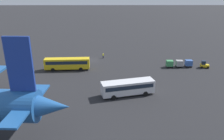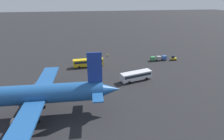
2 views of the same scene
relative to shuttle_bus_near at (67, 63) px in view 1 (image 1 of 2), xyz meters
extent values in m
plane|color=#232326|center=(-6.27, -8.94, -2.00)|extent=(600.00, 600.00, 0.00)
cone|color=#1E5193|center=(-3.43, 31.85, 4.04)|extent=(6.24, 4.48, 4.18)
cube|color=navy|center=(-0.33, 31.69, 10.08)|extent=(3.45, 0.53, 7.43)
cube|color=#1E5193|center=(-0.67, 31.71, 4.51)|extent=(3.00, 12.18, 0.28)
cube|color=gold|center=(0.00, 0.00, -0.10)|extent=(12.58, 3.13, 2.89)
cube|color=#192333|center=(0.00, 0.00, 0.40)|extent=(11.59, 3.12, 0.92)
cylinder|color=black|center=(3.80, 1.51, -1.50)|extent=(1.01, 0.35, 1.00)
cylinder|color=black|center=(3.93, -1.14, -1.50)|extent=(1.01, 0.35, 1.00)
cylinder|color=black|center=(-3.93, 1.14, -1.50)|extent=(1.01, 0.35, 1.00)
cylinder|color=black|center=(-3.80, -1.51, -1.50)|extent=(1.01, 0.35, 1.00)
cube|color=silver|center=(-15.82, 16.17, -0.19)|extent=(11.71, 5.58, 2.71)
cube|color=#192333|center=(-15.82, 16.17, 0.28)|extent=(10.84, 5.39, 0.87)
cylinder|color=black|center=(-12.77, 18.49, -1.50)|extent=(1.04, 0.54, 1.00)
cylinder|color=black|center=(-12.04, 15.57, -1.50)|extent=(1.04, 0.54, 1.00)
cylinder|color=black|center=(-19.60, 16.77, -1.50)|extent=(1.04, 0.54, 1.00)
cylinder|color=black|center=(-18.86, 13.85, -1.50)|extent=(1.04, 0.54, 1.00)
cube|color=gold|center=(-39.64, -1.26, -1.35)|extent=(2.62, 1.78, 0.70)
cube|color=#192333|center=(-39.23, -1.35, -0.45)|extent=(1.30, 1.37, 1.10)
cylinder|color=black|center=(-38.67, -0.76, -1.70)|extent=(0.63, 0.34, 0.60)
cylinder|color=black|center=(-38.96, -2.13, -1.70)|extent=(0.63, 0.34, 0.60)
cylinder|color=black|center=(-40.31, -0.40, -1.70)|extent=(0.63, 0.34, 0.60)
cylinder|color=black|center=(-40.61, -1.77, -1.70)|extent=(0.63, 0.34, 0.60)
cylinder|color=#1E1E2D|center=(-9.82, -11.29, -1.57)|extent=(0.32, 0.32, 0.85)
cylinder|color=yellow|center=(-9.82, -11.29, -0.82)|extent=(0.38, 0.38, 0.65)
sphere|color=tan|center=(-9.82, -11.29, -0.38)|extent=(0.24, 0.24, 0.24)
cube|color=#38383D|center=(-35.19, -2.08, -1.59)|extent=(2.05, 1.75, 0.10)
cube|color=#33569E|center=(-35.19, -2.08, -0.74)|extent=(1.95, 1.66, 1.60)
cylinder|color=black|center=(-34.40, -1.47, -1.82)|extent=(0.36, 0.13, 0.36)
cylinder|color=black|center=(-34.45, -2.75, -1.82)|extent=(0.36, 0.13, 0.36)
cylinder|color=black|center=(-35.92, -1.41, -1.82)|extent=(0.36, 0.13, 0.36)
cylinder|color=black|center=(-35.97, -2.69, -1.82)|extent=(0.36, 0.13, 0.36)
cube|color=#38383D|center=(-32.33, -1.86, -1.59)|extent=(2.05, 1.75, 0.10)
cube|color=gray|center=(-32.33, -1.86, -0.74)|extent=(1.95, 1.66, 1.60)
cylinder|color=black|center=(-31.55, -1.24, -1.82)|extent=(0.36, 0.13, 0.36)
cylinder|color=black|center=(-31.59, -2.52, -1.82)|extent=(0.36, 0.13, 0.36)
cylinder|color=black|center=(-33.07, -1.19, -1.82)|extent=(0.36, 0.13, 0.36)
cylinder|color=black|center=(-33.11, -2.47, -1.82)|extent=(0.36, 0.13, 0.36)
cube|color=#38383D|center=(-29.47, -1.75, -1.59)|extent=(2.05, 1.75, 0.10)
cube|color=#38844C|center=(-29.47, -1.75, -0.74)|extent=(1.95, 1.66, 1.60)
cylinder|color=black|center=(-28.69, -1.13, -1.82)|extent=(0.36, 0.13, 0.36)
cylinder|color=black|center=(-28.73, -2.41, -1.82)|extent=(0.36, 0.13, 0.36)
cylinder|color=black|center=(-30.21, -1.08, -1.82)|extent=(0.36, 0.13, 0.36)
cylinder|color=black|center=(-30.25, -2.36, -1.82)|extent=(0.36, 0.13, 0.36)
camera|label=1|loc=(-11.97, 58.56, 19.01)|focal=35.00mm
camera|label=2|loc=(2.37, 69.43, 25.37)|focal=28.00mm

